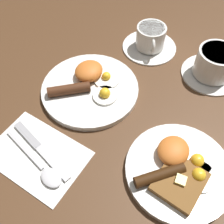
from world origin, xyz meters
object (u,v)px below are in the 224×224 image
object	(u,v)px
teacup_far	(214,65)
spoon	(46,172)
breakfast_plate_near	(90,86)
breakfast_plate_far	(179,169)
teacup_near	(150,40)
knife	(38,146)

from	to	relation	value
teacup_far	spoon	distance (m)	0.49
breakfast_plate_near	spoon	xyz separation A→B (m)	(0.23, 0.08, -0.00)
breakfast_plate_far	teacup_near	bearing A→B (deg)	-138.36
teacup_near	teacup_far	xyz separation A→B (m)	(-0.01, 0.19, 0.01)
teacup_near	spoon	bearing A→B (deg)	5.70
teacup_far	breakfast_plate_far	bearing A→B (deg)	12.95
breakfast_plate_near	knife	distance (m)	0.20
breakfast_plate_near	knife	size ratio (longest dim) A/B	1.30
teacup_near	spoon	size ratio (longest dim) A/B	0.87
breakfast_plate_near	knife	bearing A→B (deg)	5.89
breakfast_plate_near	breakfast_plate_far	size ratio (longest dim) A/B	1.12
knife	spoon	xyz separation A→B (m)	(0.03, 0.06, 0.00)
teacup_far	spoon	bearing A→B (deg)	-17.02
teacup_near	breakfast_plate_near	bearing A→B (deg)	-7.76
spoon	teacup_near	bearing A→B (deg)	102.18
teacup_near	teacup_far	bearing A→B (deg)	92.88
breakfast_plate_far	knife	bearing A→B (deg)	-62.89
breakfast_plate_far	spoon	bearing A→B (deg)	-51.55
knife	spoon	size ratio (longest dim) A/B	1.05
breakfast_plate_near	teacup_near	bearing A→B (deg)	172.24
teacup_near	knife	world-z (taller)	teacup_near
teacup_far	knife	size ratio (longest dim) A/B	0.82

